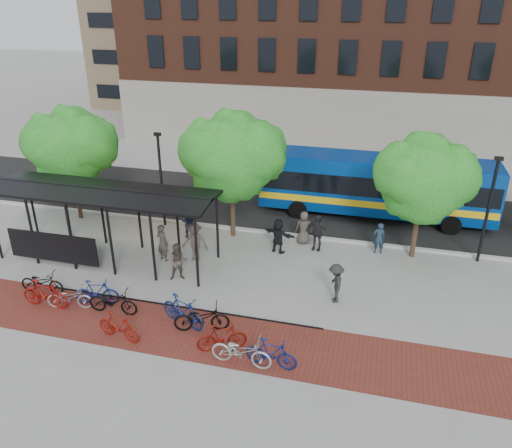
% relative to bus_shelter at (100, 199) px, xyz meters
% --- Properties ---
extents(ground, '(160.00, 160.00, 0.00)m').
position_rel_bus_shelter_xyz_m(ground, '(8.13, 0.48, -3.00)').
color(ground, '#9E9E99').
rests_on(ground, ground).
extents(asphalt_street, '(160.00, 8.00, 0.01)m').
position_rel_bus_shelter_xyz_m(asphalt_street, '(8.13, 8.48, -2.99)').
color(asphalt_street, black).
rests_on(asphalt_street, ground).
extents(curb, '(160.00, 0.25, 0.12)m').
position_rel_bus_shelter_xyz_m(curb, '(8.13, 4.48, -2.94)').
color(curb, '#B7B7B2').
rests_on(curb, ground).
extents(brick_strip, '(24.00, 3.00, 0.01)m').
position_rel_bus_shelter_xyz_m(brick_strip, '(6.13, -4.52, -3.00)').
color(brick_strip, maroon).
rests_on(brick_strip, ground).
extents(bike_rack_rail, '(12.00, 0.05, 0.95)m').
position_rel_bus_shelter_xyz_m(bike_rack_rail, '(4.83, -3.62, -3.00)').
color(bike_rack_rail, black).
rests_on(bike_rack_rail, ground).
extents(building_brick, '(55.00, 14.00, 20.00)m').
position_rel_bus_shelter_xyz_m(building_brick, '(18.13, 26.48, 7.00)').
color(building_brick, brown).
rests_on(building_brick, ground).
extents(bus_shelter, '(10.60, 3.07, 3.60)m').
position_rel_bus_shelter_xyz_m(bus_shelter, '(0.00, 0.00, 0.00)').
color(bus_shelter, black).
rests_on(bus_shelter, ground).
extents(tree_a, '(4.90, 4.00, 6.18)m').
position_rel_bus_shelter_xyz_m(tree_a, '(-3.77, 3.83, 1.24)').
color(tree_a, '#382619').
rests_on(tree_a, ground).
extents(tree_b, '(5.15, 4.20, 6.47)m').
position_rel_bus_shelter_xyz_m(tree_b, '(5.23, 3.83, 1.46)').
color(tree_b, '#382619').
rests_on(tree_b, ground).
extents(tree_c, '(4.66, 3.80, 5.92)m').
position_rel_bus_shelter_xyz_m(tree_c, '(14.22, 3.83, 1.06)').
color(tree_c, '#382619').
rests_on(tree_c, ground).
extents(lamp_post_left, '(0.35, 0.20, 5.12)m').
position_rel_bus_shelter_xyz_m(lamp_post_left, '(1.13, 4.08, -0.25)').
color(lamp_post_left, black).
rests_on(lamp_post_left, ground).
extents(lamp_post_right, '(0.35, 0.20, 5.12)m').
position_rel_bus_shelter_xyz_m(lamp_post_right, '(17.13, 4.08, -0.25)').
color(lamp_post_right, black).
rests_on(lamp_post_right, ground).
extents(bus, '(12.72, 3.05, 3.43)m').
position_rel_bus_shelter_xyz_m(bus, '(12.06, 8.19, -1.03)').
color(bus, '#083B99').
rests_on(bus, ground).
extents(bike_0, '(1.96, 0.81, 1.01)m').
position_rel_bus_shelter_xyz_m(bike_0, '(-1.05, -3.48, -2.50)').
color(bike_0, black).
rests_on(bike_0, ground).
extents(bike_1, '(2.03, 0.59, 1.21)m').
position_rel_bus_shelter_xyz_m(bike_1, '(-0.26, -4.36, -2.39)').
color(bike_1, maroon).
rests_on(bike_1, ground).
extents(bike_2, '(1.94, 1.03, 0.97)m').
position_rel_bus_shelter_xyz_m(bike_2, '(0.73, -4.18, -2.52)').
color(bike_2, '#AAAAAD').
rests_on(bike_2, ground).
extents(bike_3, '(1.88, 0.92, 1.09)m').
position_rel_bus_shelter_xyz_m(bike_3, '(1.63, -3.65, -2.45)').
color(bike_3, navy).
rests_on(bike_3, ground).
extents(bike_4, '(2.06, 0.79, 1.07)m').
position_rel_bus_shelter_xyz_m(bike_4, '(2.59, -4.07, -2.46)').
color(bike_4, black).
rests_on(bike_4, ground).
extents(bike_5, '(1.91, 0.87, 1.11)m').
position_rel_bus_shelter_xyz_m(bike_5, '(3.62, -5.49, -2.44)').
color(bike_5, maroon).
rests_on(bike_5, ground).
extents(bike_7, '(2.14, 1.32, 1.24)m').
position_rel_bus_shelter_xyz_m(bike_7, '(5.55, -4.09, -2.38)').
color(bike_7, navy).
rests_on(bike_7, ground).
extents(bike_8, '(2.21, 1.31, 1.10)m').
position_rel_bus_shelter_xyz_m(bike_8, '(6.36, -4.24, -2.45)').
color(bike_8, black).
rests_on(bike_8, ground).
extents(bike_9, '(1.84, 1.22, 1.08)m').
position_rel_bus_shelter_xyz_m(bike_9, '(7.44, -5.12, -2.46)').
color(bike_9, maroon).
rests_on(bike_9, ground).
extents(bike_10, '(2.19, 0.85, 1.13)m').
position_rel_bus_shelter_xyz_m(bike_10, '(8.33, -5.70, -2.43)').
color(bike_10, '#ABACAE').
rests_on(bike_10, ground).
extents(bike_11, '(1.85, 0.67, 1.09)m').
position_rel_bus_shelter_xyz_m(bike_11, '(9.33, -5.53, -2.45)').
color(bike_11, navy).
rests_on(bike_11, ground).
extents(pedestrian_1, '(0.79, 0.67, 1.84)m').
position_rel_bus_shelter_xyz_m(pedestrian_1, '(2.72, 0.42, -2.08)').
color(pedestrian_1, '#3C3630').
rests_on(pedestrian_1, ground).
extents(pedestrian_2, '(0.93, 0.76, 1.75)m').
position_rel_bus_shelter_xyz_m(pedestrian_2, '(2.98, 3.03, -2.13)').
color(pedestrian_2, '#1D2545').
rests_on(pedestrian_2, ground).
extents(pedestrian_3, '(1.30, 0.83, 1.91)m').
position_rel_bus_shelter_xyz_m(pedestrian_3, '(4.18, 0.81, -2.04)').
color(pedestrian_3, '#4E403A').
rests_on(pedestrian_3, ground).
extents(pedestrian_4, '(1.14, 0.60, 1.87)m').
position_rel_bus_shelter_xyz_m(pedestrian_4, '(9.56, 3.32, -2.07)').
color(pedestrian_4, '#262626').
rests_on(pedestrian_4, ground).
extents(pedestrian_5, '(1.71, 1.01, 1.75)m').
position_rel_bus_shelter_xyz_m(pedestrian_5, '(7.79, 2.58, -2.12)').
color(pedestrian_5, black).
rests_on(pedestrian_5, ground).
extents(pedestrian_6, '(0.96, 0.76, 1.72)m').
position_rel_bus_shelter_xyz_m(pedestrian_6, '(8.83, 3.83, -2.14)').
color(pedestrian_6, '#484039').
rests_on(pedestrian_6, ground).
extents(pedestrian_7, '(0.65, 0.50, 1.60)m').
position_rel_bus_shelter_xyz_m(pedestrian_7, '(12.52, 3.73, -2.20)').
color(pedestrian_7, '#1F3349').
rests_on(pedestrian_7, ground).
extents(pedestrian_8, '(1.03, 0.94, 1.73)m').
position_rel_bus_shelter_xyz_m(pedestrian_8, '(4.11, -1.02, -2.13)').
color(pedestrian_8, '#4D4139').
rests_on(pedestrian_8, ground).
extents(pedestrian_9, '(0.88, 1.23, 1.71)m').
position_rel_bus_shelter_xyz_m(pedestrian_9, '(10.96, -1.02, -2.14)').
color(pedestrian_9, '#272727').
rests_on(pedestrian_9, ground).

